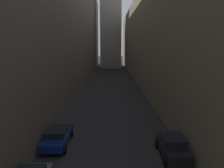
{
  "coord_description": "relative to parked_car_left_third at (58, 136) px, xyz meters",
  "views": [
    {
      "loc": [
        -0.08,
        1.57,
        7.98
      ],
      "look_at": [
        0.0,
        14.4,
        5.81
      ],
      "focal_mm": 36.13,
      "sensor_mm": 36.0,
      "label": 1
    }
  ],
  "objects": [
    {
      "name": "parked_car_left_third",
      "position": [
        0.0,
        0.0,
        0.0
      ],
      "size": [
        1.96,
        4.59,
        1.4
      ],
      "rotation": [
        0.0,
        0.0,
        1.57
      ],
      "color": "navy",
      "rests_on": "ground"
    },
    {
      "name": "building_block_left",
      "position": [
        -7.38,
        31.06,
        12.16
      ],
      "size": [
        12.56,
        108.0,
        25.77
      ],
      "primitive_type": "cube",
      "color": "#60594F",
      "rests_on": "ground"
    },
    {
      "name": "building_block_right",
      "position": [
        16.96,
        31.06,
        8.79
      ],
      "size": [
        14.13,
        108.0,
        19.04
      ],
      "primitive_type": "cube",
      "color": "gray",
      "rests_on": "ground"
    },
    {
      "name": "parked_car_right_third",
      "position": [
        8.8,
        -2.06,
        0.07
      ],
      "size": [
        1.88,
        4.11,
        1.57
      ],
      "rotation": [
        0.0,
        0.0,
        1.57
      ],
      "color": "black",
      "rests_on": "ground"
    },
    {
      "name": "ground_plane",
      "position": [
        4.4,
        29.06,
        -0.73
      ],
      "size": [
        264.0,
        264.0,
        0.0
      ],
      "primitive_type": "plane",
      "color": "#232326"
    }
  ]
}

